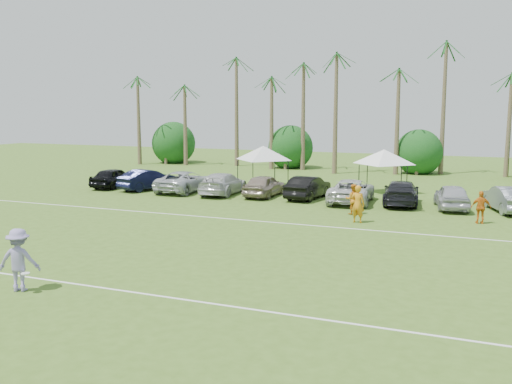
% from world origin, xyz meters
% --- Properties ---
extents(ground, '(120.00, 120.00, 0.00)m').
position_xyz_m(ground, '(0.00, 0.00, 0.00)').
color(ground, '#41641E').
rests_on(ground, ground).
extents(field_lines, '(80.00, 12.10, 0.01)m').
position_xyz_m(field_lines, '(0.00, 8.00, 0.01)').
color(field_lines, white).
rests_on(field_lines, ground).
extents(palm_tree_0, '(2.40, 2.40, 8.90)m').
position_xyz_m(palm_tree_0, '(-22.00, 38.00, 7.48)').
color(palm_tree_0, brown).
rests_on(palm_tree_0, ground).
extents(palm_tree_1, '(2.40, 2.40, 9.90)m').
position_xyz_m(palm_tree_1, '(-17.00, 38.00, 8.35)').
color(palm_tree_1, brown).
rests_on(palm_tree_1, ground).
extents(palm_tree_2, '(2.40, 2.40, 10.90)m').
position_xyz_m(palm_tree_2, '(-12.00, 38.00, 9.21)').
color(palm_tree_2, brown).
rests_on(palm_tree_2, ground).
extents(palm_tree_3, '(2.40, 2.40, 11.90)m').
position_xyz_m(palm_tree_3, '(-8.00, 38.00, 10.06)').
color(palm_tree_3, brown).
rests_on(palm_tree_3, ground).
extents(palm_tree_4, '(2.40, 2.40, 8.90)m').
position_xyz_m(palm_tree_4, '(-4.00, 38.00, 7.48)').
color(palm_tree_4, brown).
rests_on(palm_tree_4, ground).
extents(palm_tree_5, '(2.40, 2.40, 9.90)m').
position_xyz_m(palm_tree_5, '(0.00, 38.00, 8.35)').
color(palm_tree_5, brown).
rests_on(palm_tree_5, ground).
extents(palm_tree_6, '(2.40, 2.40, 10.90)m').
position_xyz_m(palm_tree_6, '(4.00, 38.00, 9.21)').
color(palm_tree_6, brown).
rests_on(palm_tree_6, ground).
extents(palm_tree_7, '(2.40, 2.40, 11.90)m').
position_xyz_m(palm_tree_7, '(8.00, 38.00, 10.06)').
color(palm_tree_7, brown).
rests_on(palm_tree_7, ground).
extents(palm_tree_8, '(2.40, 2.40, 8.90)m').
position_xyz_m(palm_tree_8, '(13.00, 38.00, 7.48)').
color(palm_tree_8, brown).
rests_on(palm_tree_8, ground).
extents(bush_tree_0, '(4.00, 4.00, 4.00)m').
position_xyz_m(bush_tree_0, '(-19.00, 39.00, 1.80)').
color(bush_tree_0, brown).
rests_on(bush_tree_0, ground).
extents(bush_tree_1, '(4.00, 4.00, 4.00)m').
position_xyz_m(bush_tree_1, '(-6.00, 39.00, 1.80)').
color(bush_tree_1, brown).
rests_on(bush_tree_1, ground).
extents(bush_tree_2, '(4.00, 4.00, 4.00)m').
position_xyz_m(bush_tree_2, '(6.00, 39.00, 1.80)').
color(bush_tree_2, brown).
rests_on(bush_tree_2, ground).
extents(sideline_player_a, '(0.74, 0.52, 1.90)m').
position_xyz_m(sideline_player_a, '(5.75, 15.59, 0.95)').
color(sideline_player_a, orange).
rests_on(sideline_player_a, ground).
extents(sideline_player_b, '(0.95, 0.84, 1.66)m').
position_xyz_m(sideline_player_b, '(5.01, 17.73, 0.83)').
color(sideline_player_b, orange).
rests_on(sideline_player_b, ground).
extents(sideline_player_c, '(1.04, 0.63, 1.65)m').
position_xyz_m(sideline_player_c, '(11.49, 17.65, 0.83)').
color(sideline_player_c, orange).
rests_on(sideline_player_c, ground).
extents(canopy_tent_left, '(4.35, 4.35, 3.53)m').
position_xyz_m(canopy_tent_left, '(-3.38, 25.76, 3.02)').
color(canopy_tent_left, black).
rests_on(canopy_tent_left, ground).
extents(canopy_tent_right, '(4.26, 4.26, 3.45)m').
position_xyz_m(canopy_tent_right, '(5.16, 26.35, 2.96)').
color(canopy_tent_right, black).
rests_on(canopy_tent_right, ground).
extents(frisbee_player, '(1.47, 1.15, 2.00)m').
position_xyz_m(frisbee_player, '(-1.78, 0.80, 1.00)').
color(frisbee_player, '#8E82B8').
rests_on(frisbee_player, ground).
extents(parked_car_0, '(1.79, 4.27, 1.44)m').
position_xyz_m(parked_car_0, '(-13.39, 21.59, 0.72)').
color(parked_car_0, black).
rests_on(parked_car_0, ground).
extents(parked_car_1, '(2.82, 4.63, 1.44)m').
position_xyz_m(parked_car_1, '(-10.48, 21.54, 0.72)').
color(parked_car_1, black).
rests_on(parked_car_1, ground).
extents(parked_car_2, '(2.39, 5.19, 1.44)m').
position_xyz_m(parked_car_2, '(-7.58, 21.67, 0.72)').
color(parked_car_2, '#B4B8BD').
rests_on(parked_car_2, ground).
extents(parked_car_3, '(2.34, 5.09, 1.44)m').
position_xyz_m(parked_car_3, '(-4.67, 21.63, 0.72)').
color(parked_car_3, '#BCBCBC').
rests_on(parked_car_3, ground).
extents(parked_car_4, '(1.74, 4.25, 1.44)m').
position_xyz_m(parked_car_4, '(-1.76, 21.81, 0.72)').
color(parked_car_4, gray).
rests_on(parked_car_4, ground).
extents(parked_car_5, '(1.93, 4.50, 1.44)m').
position_xyz_m(parked_car_5, '(1.15, 22.03, 0.72)').
color(parked_car_5, black).
rests_on(parked_car_5, ground).
extents(parked_car_6, '(2.82, 5.37, 1.44)m').
position_xyz_m(parked_car_6, '(4.06, 21.54, 0.72)').
color(parked_car_6, silver).
rests_on(parked_car_6, ground).
extents(parked_car_7, '(2.58, 5.17, 1.44)m').
position_xyz_m(parked_car_7, '(6.97, 21.98, 0.72)').
color(parked_car_7, black).
rests_on(parked_car_7, ground).
extents(parked_car_8, '(2.45, 4.47, 1.44)m').
position_xyz_m(parked_car_8, '(9.88, 21.54, 0.72)').
color(parked_car_8, '#AFB1B8').
rests_on(parked_car_8, ground).
extents(parked_car_9, '(2.82, 4.63, 1.44)m').
position_xyz_m(parked_car_9, '(12.79, 21.82, 0.72)').
color(parked_car_9, slate).
rests_on(parked_car_9, ground).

